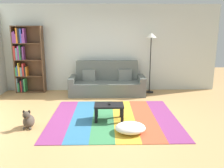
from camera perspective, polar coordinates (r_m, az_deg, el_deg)
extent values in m
plane|color=tan|center=(5.29, 0.05, -8.33)|extent=(14.00, 14.00, 0.00)
cube|color=silver|center=(7.49, -0.41, 8.70)|extent=(6.80, 0.10, 2.70)
cube|color=#843370|center=(5.37, -12.30, -8.26)|extent=(0.47, 2.47, 0.01)
cube|color=teal|center=(5.30, -7.29, -8.34)|extent=(0.47, 2.47, 0.01)
cube|color=#387F4C|center=(5.27, -2.19, -8.36)|extent=(0.47, 2.47, 0.01)
cube|color=gold|center=(5.29, 2.93, -8.31)|extent=(0.47, 2.47, 0.01)
cube|color=#C64C2D|center=(5.34, 7.98, -8.20)|extent=(0.47, 2.47, 0.01)
cube|color=#843370|center=(5.43, 12.90, -8.04)|extent=(0.47, 2.47, 0.01)
cube|color=#59605B|center=(7.09, -1.19, -1.01)|extent=(1.90, 0.80, 0.40)
cube|color=#59605B|center=(7.28, -1.21, 3.40)|extent=(1.90, 0.20, 0.60)
cube|color=#59605B|center=(7.14, -9.56, -0.42)|extent=(0.18, 0.80, 0.56)
cube|color=#59605B|center=(7.15, 7.18, -0.33)|extent=(0.18, 0.80, 0.56)
cube|color=slate|center=(7.20, -5.59, 2.10)|extent=(0.42, 0.19, 0.36)
cube|color=slate|center=(7.21, 3.18, 2.15)|extent=(0.42, 0.19, 0.36)
cube|color=brown|center=(7.81, -22.64, 5.47)|extent=(0.04, 0.28, 2.05)
cube|color=brown|center=(7.54, -16.49, 5.70)|extent=(0.04, 0.28, 2.05)
cube|color=brown|center=(7.79, -19.32, 5.73)|extent=(0.90, 0.01, 2.05)
cube|color=brown|center=(7.85, -19.05, -1.70)|extent=(0.86, 0.28, 0.02)
cube|color=brown|center=(7.74, -19.33, 1.90)|extent=(0.86, 0.28, 0.02)
cube|color=brown|center=(7.66, -19.62, 5.59)|extent=(0.86, 0.28, 0.02)
cube|color=brown|center=(7.62, -19.92, 9.35)|extent=(0.86, 0.28, 0.02)
cube|color=brown|center=(7.61, -20.22, 13.13)|extent=(0.86, 0.28, 0.02)
cube|color=#668C99|center=(7.92, -21.94, -0.13)|extent=(0.03, 0.24, 0.43)
cube|color=green|center=(7.91, -21.65, -0.71)|extent=(0.04, 0.22, 0.27)
cube|color=black|center=(7.89, -21.40, -0.71)|extent=(0.03, 0.20, 0.27)
cube|color=red|center=(7.87, -21.16, -0.43)|extent=(0.03, 0.20, 0.35)
cube|color=black|center=(7.87, -20.80, -0.23)|extent=(0.05, 0.25, 0.40)
cube|color=green|center=(7.85, -20.43, -0.19)|extent=(0.04, 0.24, 0.41)
cube|color=green|center=(7.80, -22.27, 2.84)|extent=(0.04, 0.17, 0.27)
cube|color=#334CB2|center=(7.81, -21.97, 3.08)|extent=(0.03, 0.22, 0.33)
cube|color=gold|center=(7.78, -21.73, 3.39)|extent=(0.03, 0.21, 0.41)
cube|color=orange|center=(7.79, -21.46, 2.91)|extent=(0.03, 0.22, 0.28)
cube|color=#668C99|center=(7.78, -21.13, 2.91)|extent=(0.05, 0.23, 0.27)
cube|color=red|center=(7.74, -20.75, 3.32)|extent=(0.05, 0.22, 0.39)
cube|color=black|center=(7.75, -20.31, 3.02)|extent=(0.04, 0.25, 0.29)
cube|color=orange|center=(7.71, -20.06, 2.97)|extent=(0.03, 0.21, 0.29)
cube|color=red|center=(7.76, -22.55, 7.06)|extent=(0.05, 0.23, 0.42)
cube|color=#668C99|center=(7.75, -22.09, 6.88)|extent=(0.05, 0.25, 0.36)
cube|color=purple|center=(7.72, -21.73, 7.11)|extent=(0.04, 0.23, 0.42)
cube|color=green|center=(7.70, -21.41, 7.19)|extent=(0.03, 0.23, 0.43)
cube|color=black|center=(7.68, -21.06, 6.96)|extent=(0.04, 0.21, 0.37)
cube|color=purple|center=(7.65, -20.80, 7.09)|extent=(0.03, 0.20, 0.40)
cube|color=purple|center=(7.74, -22.85, 10.43)|extent=(0.04, 0.25, 0.32)
cube|color=purple|center=(7.71, -22.63, 10.56)|extent=(0.03, 0.22, 0.35)
cube|color=purple|center=(7.68, -22.42, 10.26)|extent=(0.03, 0.18, 0.27)
cube|color=orange|center=(7.69, -22.07, 10.92)|extent=(0.05, 0.25, 0.44)
cube|color=black|center=(7.64, -21.73, 10.93)|extent=(0.05, 0.17, 0.44)
cube|color=#334CB2|center=(7.65, -21.26, 10.92)|extent=(0.05, 0.23, 0.42)
cube|color=purple|center=(7.65, -20.84, 10.39)|extent=(0.04, 0.25, 0.27)
cube|color=purple|center=(7.61, -20.63, 10.99)|extent=(0.05, 0.21, 0.43)
cube|color=black|center=(5.06, -0.74, -5.20)|extent=(0.63, 0.41, 0.04)
cube|color=black|center=(4.97, -3.93, -7.74)|extent=(0.06, 0.06, 0.32)
cube|color=black|center=(4.98, 2.49, -7.70)|extent=(0.06, 0.06, 0.32)
cube|color=black|center=(5.28, -3.77, -6.45)|extent=(0.06, 0.06, 0.32)
cube|color=black|center=(5.29, 2.26, -6.41)|extent=(0.06, 0.06, 0.32)
ellipsoid|color=white|center=(4.56, 4.51, -10.63)|extent=(0.59, 0.51, 0.18)
ellipsoid|color=#473D33|center=(5.06, -19.68, -8.59)|extent=(0.22, 0.30, 0.26)
sphere|color=#473D33|center=(4.91, -20.21, -7.13)|extent=(0.15, 0.15, 0.15)
ellipsoid|color=black|center=(4.86, -20.43, -7.49)|extent=(0.06, 0.07, 0.05)
ellipsoid|color=black|center=(4.93, -20.77, -6.46)|extent=(0.05, 0.04, 0.08)
ellipsoid|color=black|center=(4.89, -19.60, -6.50)|extent=(0.05, 0.04, 0.08)
sphere|color=#473D33|center=(5.00, -20.73, -10.19)|extent=(0.06, 0.06, 0.06)
sphere|color=#473D33|center=(4.96, -19.40, -10.26)|extent=(0.06, 0.06, 0.06)
cylinder|color=black|center=(7.47, 9.09, -1.92)|extent=(0.26, 0.26, 0.02)
cylinder|color=black|center=(7.30, 9.33, 4.55)|extent=(0.03, 0.03, 1.68)
cone|color=white|center=(7.22, 9.60, 11.70)|extent=(0.32, 0.32, 0.14)
cube|color=black|center=(5.07, -0.66, -4.83)|extent=(0.05, 0.15, 0.02)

